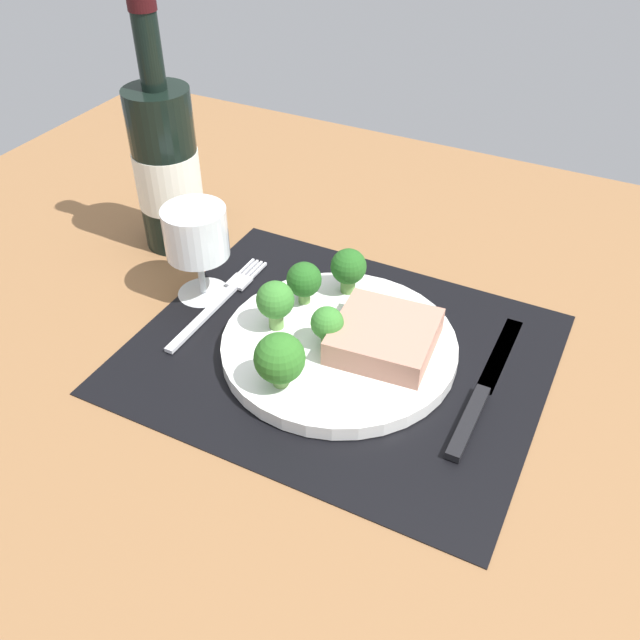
{
  "coord_description": "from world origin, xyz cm",
  "views": [
    {
      "loc": [
        23.29,
        -50.57,
        49.67
      ],
      "look_at": [
        -3.39,
        2.16,
        1.9
      ],
      "focal_mm": 38.77,
      "sensor_mm": 36.0,
      "label": 1
    }
  ],
  "objects_px": {
    "knife": "(482,393)",
    "wine_glass": "(196,238)",
    "wine_bottle": "(167,167)",
    "fork": "(219,301)",
    "steak": "(384,336)",
    "plate": "(339,346)"
  },
  "relations": [
    {
      "from": "plate",
      "to": "wine_bottle",
      "type": "height_order",
      "value": "wine_bottle"
    },
    {
      "from": "steak",
      "to": "knife",
      "type": "xyz_separation_m",
      "value": [
        0.11,
        -0.01,
        -0.03
      ]
    },
    {
      "from": "steak",
      "to": "knife",
      "type": "relative_size",
      "value": 0.44
    },
    {
      "from": "wine_bottle",
      "to": "wine_glass",
      "type": "relative_size",
      "value": 2.67
    },
    {
      "from": "fork",
      "to": "knife",
      "type": "xyz_separation_m",
      "value": [
        0.32,
        -0.01,
        0.0
      ]
    },
    {
      "from": "steak",
      "to": "wine_glass",
      "type": "xyz_separation_m",
      "value": [
        -0.24,
        0.01,
        0.05
      ]
    },
    {
      "from": "fork",
      "to": "knife",
      "type": "bearing_deg",
      "value": 0.59
    },
    {
      "from": "steak",
      "to": "wine_bottle",
      "type": "distance_m",
      "value": 0.36
    },
    {
      "from": "fork",
      "to": "knife",
      "type": "height_order",
      "value": "knife"
    },
    {
      "from": "plate",
      "to": "fork",
      "type": "xyz_separation_m",
      "value": [
        -0.16,
        0.01,
        -0.01
      ]
    },
    {
      "from": "knife",
      "to": "wine_glass",
      "type": "relative_size",
      "value": 2.0
    },
    {
      "from": "wine_bottle",
      "to": "wine_glass",
      "type": "height_order",
      "value": "wine_bottle"
    },
    {
      "from": "wine_bottle",
      "to": "wine_glass",
      "type": "bearing_deg",
      "value": -40.15
    },
    {
      "from": "plate",
      "to": "steak",
      "type": "xyz_separation_m",
      "value": [
        0.05,
        0.01,
        0.02
      ]
    },
    {
      "from": "wine_bottle",
      "to": "wine_glass",
      "type": "distance_m",
      "value": 0.13
    },
    {
      "from": "fork",
      "to": "wine_bottle",
      "type": "bearing_deg",
      "value": 146.06
    },
    {
      "from": "plate",
      "to": "wine_glass",
      "type": "relative_size",
      "value": 2.19
    },
    {
      "from": "plate",
      "to": "fork",
      "type": "relative_size",
      "value": 1.31
    },
    {
      "from": "steak",
      "to": "wine_glass",
      "type": "height_order",
      "value": "wine_glass"
    },
    {
      "from": "knife",
      "to": "wine_glass",
      "type": "distance_m",
      "value": 0.36
    },
    {
      "from": "knife",
      "to": "steak",
      "type": "bearing_deg",
      "value": 175.79
    },
    {
      "from": "wine_glass",
      "to": "plate",
      "type": "bearing_deg",
      "value": -7.31
    }
  ]
}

